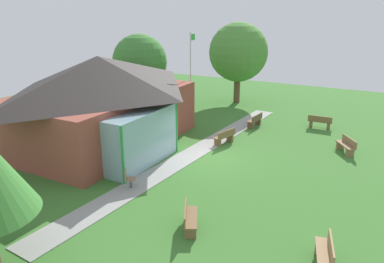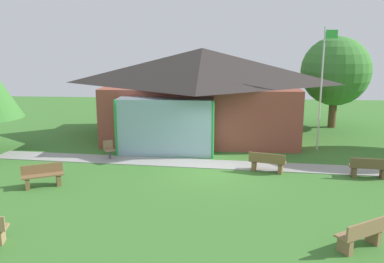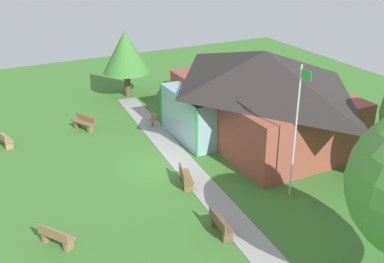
{
  "view_description": "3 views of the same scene",
  "coord_description": "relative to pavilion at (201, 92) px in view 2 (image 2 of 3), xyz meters",
  "views": [
    {
      "loc": [
        -16.15,
        -7.8,
        7.38
      ],
      "look_at": [
        0.43,
        1.22,
        1.11
      ],
      "focal_mm": 34.5,
      "sensor_mm": 36.0,
      "label": 1
    },
    {
      "loc": [
        0.48,
        -16.41,
        5.38
      ],
      "look_at": [
        -0.99,
        1.9,
        1.27
      ],
      "focal_mm": 38.25,
      "sensor_mm": 36.0,
      "label": 2
    },
    {
      "loc": [
        19.31,
        -8.27,
        11.1
      ],
      "look_at": [
        -0.56,
        1.91,
        1.25
      ],
      "focal_mm": 43.8,
      "sensor_mm": 36.0,
      "label": 3
    }
  ],
  "objects": [
    {
      "name": "ground_plane",
      "position": [
        0.85,
        -6.27,
        -2.58
      ],
      "size": [
        44.0,
        44.0,
        0.0
      ],
      "primitive_type": "plane",
      "color": "#3D752D"
    },
    {
      "name": "pavilion",
      "position": [
        0.0,
        0.0,
        0.0
      ],
      "size": [
        11.1,
        8.38,
        4.97
      ],
      "color": "brown",
      "rests_on": "ground_plane"
    },
    {
      "name": "footpath",
      "position": [
        0.85,
        -5.3,
        -2.56
      ],
      "size": [
        20.46,
        2.76,
        0.03
      ],
      "primitive_type": "cube",
      "rotation": [
        0.0,
        0.0,
        -0.07
      ],
      "color": "#999993",
      "rests_on": "ground_plane"
    },
    {
      "name": "flagpole",
      "position": [
        6.05,
        -2.37,
        0.73
      ],
      "size": [
        0.64,
        0.08,
        6.02
      ],
      "color": "silver",
      "rests_on": "ground_plane"
    },
    {
      "name": "bench_rear_near_path",
      "position": [
        3.15,
        -6.18,
        -2.18
      ],
      "size": [
        1.56,
        0.84,
        0.84
      ],
      "rotation": [
        0.0,
        0.0,
        6.0
      ],
      "color": "brown",
      "rests_on": "ground_plane"
    },
    {
      "name": "bench_front_right",
      "position": [
        4.98,
        -12.5,
        -2.18
      ],
      "size": [
        1.49,
        1.2,
        0.84
      ],
      "rotation": [
        0.0,
        0.0,
        0.59
      ],
      "color": "olive",
      "rests_on": "ground_plane"
    },
    {
      "name": "bench_mid_left",
      "position": [
        -5.43,
        -8.59,
        -2.18
      ],
      "size": [
        1.53,
        1.08,
        0.84
      ],
      "rotation": [
        0.0,
        0.0,
        3.62
      ],
      "color": "brown",
      "rests_on": "ground_plane"
    },
    {
      "name": "bench_mid_right",
      "position": [
        7.12,
        -6.61,
        -2.18
      ],
      "size": [
        1.54,
        0.59,
        0.84
      ],
      "rotation": [
        0.0,
        0.0,
        6.18
      ],
      "color": "brown",
      "rests_on": "ground_plane"
    },
    {
      "name": "patio_chair_west",
      "position": [
        -3.96,
        -4.81,
        -2.16
      ],
      "size": [
        0.61,
        0.61,
        0.86
      ],
      "rotation": [
        0.0,
        0.0,
        3.72
      ],
      "color": "#8C6B4C",
      "rests_on": "ground_plane"
    },
    {
      "name": "tree_behind_pavilion_right",
      "position": [
        8.12,
        3.28,
        0.93
      ],
      "size": [
        4.23,
        4.23,
        5.64
      ],
      "color": "brown",
      "rests_on": "ground_plane"
    }
  ]
}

